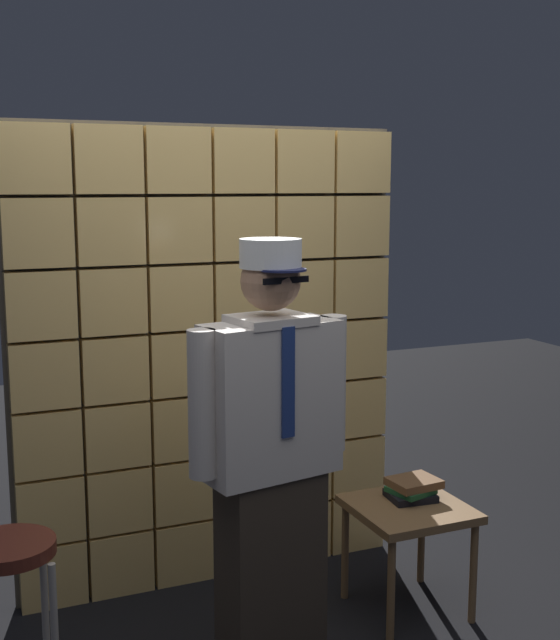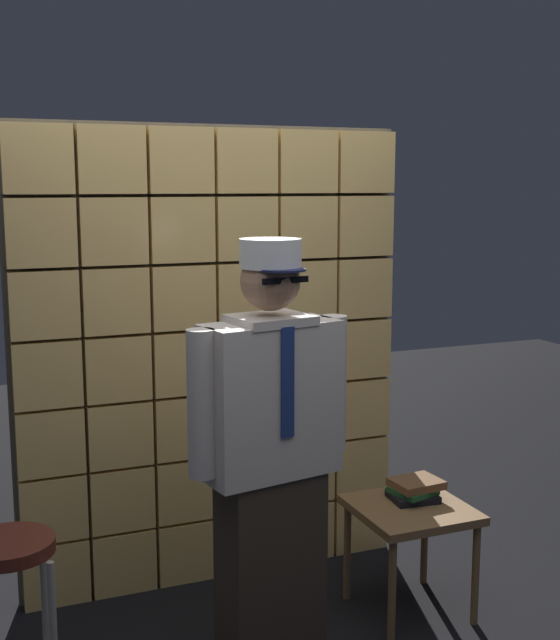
{
  "view_description": "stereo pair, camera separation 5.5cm",
  "coord_description": "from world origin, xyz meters",
  "px_view_note": "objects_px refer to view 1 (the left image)",
  "views": [
    {
      "loc": [
        -1.29,
        -2.7,
        2.02
      ],
      "look_at": [
        -0.02,
        0.29,
        1.49
      ],
      "focal_mm": 46.73,
      "sensor_mm": 36.0,
      "label": 1
    },
    {
      "loc": [
        -1.24,
        -2.72,
        2.02
      ],
      "look_at": [
        -0.02,
        0.29,
        1.49
      ],
      "focal_mm": 46.73,
      "sensor_mm": 36.0,
      "label": 2
    }
  ],
  "objects_px": {
    "standing_person": "(271,456)",
    "book_stack": "(412,489)",
    "bar_stool": "(11,591)",
    "side_table": "(409,519)"
  },
  "relations": [
    {
      "from": "standing_person",
      "to": "book_stack",
      "type": "xyz_separation_m",
      "value": [
        0.86,
        0.3,
        -0.37
      ]
    },
    {
      "from": "standing_person",
      "to": "book_stack",
      "type": "distance_m",
      "value": 0.98
    },
    {
      "from": "standing_person",
      "to": "side_table",
      "type": "height_order",
      "value": "standing_person"
    },
    {
      "from": "standing_person",
      "to": "bar_stool",
      "type": "relative_size",
      "value": 2.42
    },
    {
      "from": "bar_stool",
      "to": "side_table",
      "type": "bearing_deg",
      "value": 6.52
    },
    {
      "from": "standing_person",
      "to": "side_table",
      "type": "xyz_separation_m",
      "value": [
        0.8,
        0.24,
        -0.49
      ]
    },
    {
      "from": "side_table",
      "to": "bar_stool",
      "type": "bearing_deg",
      "value": -173.48
    },
    {
      "from": "standing_person",
      "to": "side_table",
      "type": "relative_size",
      "value": 3.43
    },
    {
      "from": "standing_person",
      "to": "book_stack",
      "type": "relative_size",
      "value": 7.13
    },
    {
      "from": "side_table",
      "to": "book_stack",
      "type": "relative_size",
      "value": 2.07
    }
  ]
}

